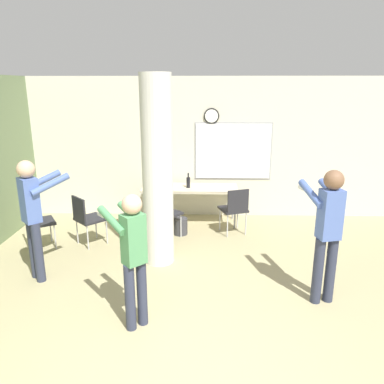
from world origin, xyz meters
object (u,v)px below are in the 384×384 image
(chair_table_right, at_px, (235,207))
(person_playing_side, at_px, (328,226))
(chair_by_left_wall, at_px, (35,219))
(person_playing_front, at_px, (133,251))
(chair_near_pillar, at_px, (87,216))
(chair_table_left, at_px, (163,211))
(folding_table, at_px, (190,189))
(person_watching_back, at_px, (33,211))
(bottle_on_table, at_px, (188,182))

(chair_table_right, height_order, person_playing_side, person_playing_side)
(chair_by_left_wall, bearing_deg, person_playing_front, -45.40)
(chair_near_pillar, xyz_separation_m, chair_table_left, (1.25, 0.32, 0.00))
(folding_table, height_order, chair_table_left, chair_table_left)
(folding_table, bearing_deg, person_watching_back, -131.86)
(bottle_on_table, height_order, person_watching_back, person_watching_back)
(person_playing_side, bearing_deg, person_watching_back, 173.11)
(folding_table, distance_m, chair_near_pillar, 2.03)
(person_watching_back, xyz_separation_m, person_playing_side, (3.78, -0.46, 0.00))
(chair_near_pillar, distance_m, person_watching_back, 1.30)
(folding_table, xyz_separation_m, person_playing_front, (-0.50, -3.31, 0.23))
(chair_by_left_wall, xyz_separation_m, person_watching_back, (0.47, -0.99, 0.49))
(bottle_on_table, height_order, chair_table_right, bottle_on_table)
(chair_by_left_wall, bearing_deg, chair_table_right, 12.41)
(person_watching_back, distance_m, person_playing_side, 3.81)
(chair_near_pillar, bearing_deg, chair_table_left, 14.40)
(person_playing_side, height_order, person_playing_front, person_playing_side)
(chair_table_left, height_order, person_watching_back, person_watching_back)
(chair_near_pillar, height_order, chair_by_left_wall, same)
(folding_table, xyz_separation_m, chair_table_left, (-0.44, -0.79, -0.18))
(person_playing_side, bearing_deg, chair_by_left_wall, 161.16)
(chair_near_pillar, bearing_deg, bottle_on_table, 32.76)
(chair_table_right, bearing_deg, chair_table_left, -169.03)
(person_playing_side, relative_size, person_playing_front, 1.09)
(chair_by_left_wall, relative_size, person_playing_side, 0.51)
(folding_table, xyz_separation_m, bottle_on_table, (-0.03, -0.04, 0.16))
(folding_table, bearing_deg, bottle_on_table, -123.95)
(bottle_on_table, relative_size, chair_by_left_wall, 0.33)
(chair_table_right, xyz_separation_m, person_playing_front, (-1.33, -2.76, 0.40))
(chair_table_right, relative_size, chair_near_pillar, 1.00)
(person_playing_front, bearing_deg, chair_table_left, 88.68)
(chair_table_left, xyz_separation_m, person_playing_front, (-0.06, -2.51, 0.40))
(chair_table_right, height_order, chair_by_left_wall, same)
(chair_by_left_wall, height_order, person_watching_back, person_watching_back)
(folding_table, relative_size, chair_table_right, 2.12)
(bottle_on_table, bearing_deg, chair_near_pillar, -147.24)
(bottle_on_table, xyz_separation_m, chair_table_right, (0.86, -0.50, -0.33))
(chair_near_pillar, height_order, person_playing_side, person_playing_side)
(bottle_on_table, xyz_separation_m, person_playing_front, (-0.47, -3.26, 0.07))
(person_watching_back, bearing_deg, person_playing_side, -6.89)
(folding_table, relative_size, chair_table_left, 2.12)
(bottle_on_table, distance_m, chair_table_right, 1.05)
(chair_by_left_wall, bearing_deg, chair_table_left, 13.30)
(chair_by_left_wall, relative_size, person_playing_front, 0.56)
(chair_table_right, distance_m, person_playing_front, 3.09)
(person_playing_front, bearing_deg, chair_by_left_wall, 134.60)
(chair_table_right, relative_size, person_playing_side, 0.51)
(chair_table_left, relative_size, chair_by_left_wall, 1.00)
(folding_table, distance_m, person_playing_front, 3.35)
(bottle_on_table, height_order, person_playing_front, person_playing_front)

